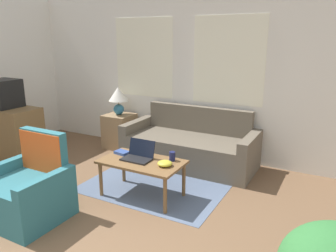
% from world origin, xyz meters
% --- Properties ---
extents(wall_back, '(6.92, 0.06, 2.60)m').
position_xyz_m(wall_back, '(-0.00, 3.60, 1.31)').
color(wall_back, white).
rests_on(wall_back, ground_plane).
extents(rug, '(1.79, 1.87, 0.01)m').
position_xyz_m(rug, '(0.19, 2.49, 0.00)').
color(rug, slate).
rests_on(rug, ground_plane).
extents(couch, '(1.99, 0.85, 0.84)m').
position_xyz_m(couch, '(0.26, 3.16, 0.27)').
color(couch, '#665B4C').
rests_on(couch, ground_plane).
extents(armchair, '(0.81, 0.72, 0.91)m').
position_xyz_m(armchair, '(-0.62, 0.92, 0.28)').
color(armchair, '#2D6B75').
rests_on(armchair, ground_plane).
extents(tv_dresser, '(1.09, 0.56, 0.84)m').
position_xyz_m(tv_dresser, '(-2.37, 1.98, 0.42)').
color(tv_dresser, brown).
rests_on(tv_dresser, ground_plane).
extents(television, '(0.45, 0.43, 0.43)m').
position_xyz_m(television, '(-2.37, 1.98, 1.05)').
color(television, black).
rests_on(television, tv_dresser).
extents(side_table, '(0.46, 0.46, 0.59)m').
position_xyz_m(side_table, '(-1.15, 3.26, 0.30)').
color(side_table, '#937551').
rests_on(side_table, ground_plane).
extents(table_lamp, '(0.33, 0.33, 0.48)m').
position_xyz_m(table_lamp, '(-1.15, 3.26, 0.90)').
color(table_lamp, teal).
rests_on(table_lamp, side_table).
extents(coffee_table, '(0.99, 0.57, 0.46)m').
position_xyz_m(coffee_table, '(0.19, 1.90, 0.41)').
color(coffee_table, brown).
rests_on(coffee_table, ground_plane).
extents(laptop, '(0.35, 0.27, 0.22)m').
position_xyz_m(laptop, '(0.12, 1.92, 0.51)').
color(laptop, black).
rests_on(laptop, coffee_table).
extents(cup_navy, '(0.07, 0.07, 0.11)m').
position_xyz_m(cup_navy, '(0.51, 2.08, 0.51)').
color(cup_navy, '#191E4C').
rests_on(cup_navy, coffee_table).
extents(snack_bowl, '(0.17, 0.17, 0.06)m').
position_xyz_m(snack_bowl, '(0.51, 1.88, 0.49)').
color(snack_bowl, gold).
rests_on(snack_bowl, coffee_table).
extents(book_red, '(0.20, 0.15, 0.04)m').
position_xyz_m(book_red, '(-0.16, 1.98, 0.48)').
color(book_red, '#334C8E').
rests_on(book_red, coffee_table).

